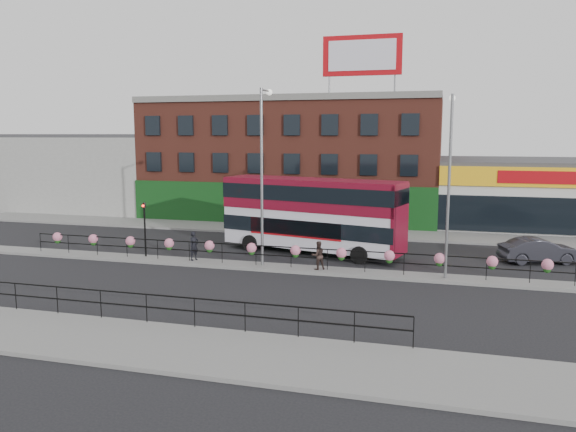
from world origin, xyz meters
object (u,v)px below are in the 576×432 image
(car, at_px, (539,250))
(lamp_column_west, at_px, (263,161))
(lamp_column_east, at_px, (449,170))
(double_decker_bus, at_px, (312,208))
(pedestrian_b, at_px, (318,255))
(pedestrian_a, at_px, (194,246))

(car, xyz_separation_m, lamp_column_west, (-14.89, -5.09, 5.13))
(lamp_column_east, bearing_deg, lamp_column_west, 178.65)
(double_decker_bus, bearing_deg, pedestrian_b, -73.29)
(pedestrian_a, xyz_separation_m, lamp_column_west, (4.13, 0.14, 4.86))
(pedestrian_b, bearing_deg, lamp_column_west, -41.43)
(pedestrian_b, height_order, lamp_column_east, lamp_column_east)
(pedestrian_a, bearing_deg, lamp_column_east, -66.82)
(pedestrian_a, xyz_separation_m, pedestrian_b, (7.31, -0.28, -0.07))
(lamp_column_west, relative_size, lamp_column_east, 1.06)
(pedestrian_a, bearing_deg, double_decker_bus, -30.42)
(lamp_column_west, bearing_deg, pedestrian_b, -7.68)
(lamp_column_west, xyz_separation_m, lamp_column_east, (9.72, -0.23, -0.30))
(car, xyz_separation_m, lamp_column_east, (-5.17, -5.32, 4.82))
(lamp_column_east, bearing_deg, pedestrian_a, 179.65)
(car, bearing_deg, pedestrian_b, 97.60)
(double_decker_bus, bearing_deg, car, 4.02)
(car, xyz_separation_m, pedestrian_a, (-19.02, -5.23, 0.27))
(pedestrian_a, height_order, pedestrian_b, pedestrian_a)
(pedestrian_a, relative_size, lamp_column_west, 0.17)
(pedestrian_b, distance_m, lamp_column_west, 5.88)
(double_decker_bus, height_order, car, double_decker_bus)
(pedestrian_b, relative_size, lamp_column_east, 0.17)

